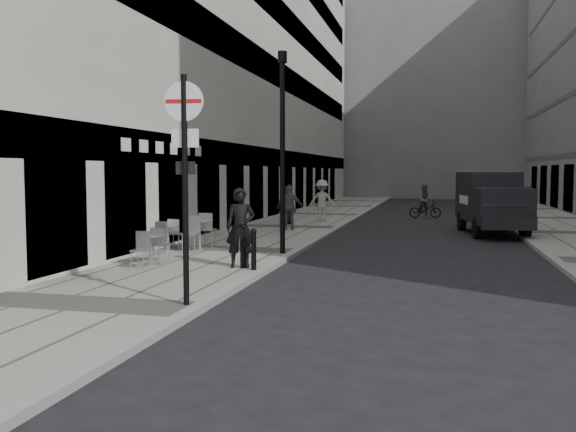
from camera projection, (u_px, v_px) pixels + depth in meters
The scene contains 18 objects.
ground at pixel (105, 367), 7.47m from camera, with size 120.00×120.00×0.00m, color black.
sidewalk at pixel (289, 228), 25.39m from camera, with size 4.00×60.00×0.12m, color gray.
far_sidewalk at pixel (574, 234), 22.80m from camera, with size 4.00×60.00×0.12m, color gray.
building_left at pixel (244, 46), 31.98m from camera, with size 4.00×45.00×18.00m, color beige.
building_far at pixel (412, 85), 60.60m from camera, with size 24.00×16.00×22.00m, color slate.
walking_man at pixel (240, 228), 14.40m from camera, with size 0.69×0.45×1.89m, color black.
sign_post at pixel (185, 159), 10.24m from camera, with size 0.67×0.14×3.89m.
lamppost at pixel (282, 142), 16.73m from camera, with size 0.25×0.25×5.54m.
bollard_near at pixel (243, 247), 14.38m from camera, with size 0.13×0.13×0.98m, color black.
bollard_far at pixel (254, 251), 14.07m from camera, with size 0.12×0.12×0.90m, color black.
panel_van at pixel (491, 199), 23.26m from camera, with size 2.52×5.24×2.37m.
cyclist at pixel (425, 205), 31.45m from camera, with size 1.71×0.89×1.75m.
pedestrian_a at pixel (290, 207), 23.82m from camera, with size 1.03×0.43×1.76m, color #5C5C61.
pedestrian_b at pixel (322, 201), 27.94m from camera, with size 1.22×0.70×1.89m, color #B0ACA2.
pedestrian_c at pixel (287, 205), 26.34m from camera, with size 0.80×0.52×1.63m, color black.
cafe_table_near at pixel (151, 247), 14.83m from camera, with size 0.67×1.51×0.86m.
cafe_table_mid at pixel (168, 235), 17.60m from camera, with size 0.67×1.51×0.86m.
cafe_table_far at pixel (200, 232), 17.87m from camera, with size 0.79×1.79×1.02m.
Camera 1 is at (3.91, -6.58, 2.39)m, focal length 38.00 mm.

